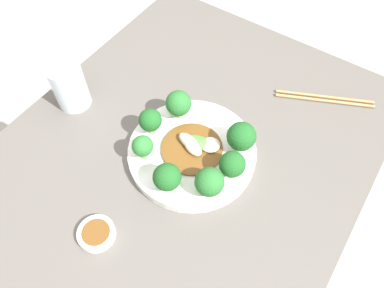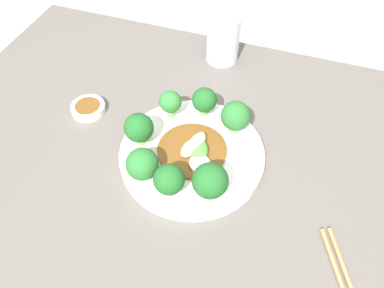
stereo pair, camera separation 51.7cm
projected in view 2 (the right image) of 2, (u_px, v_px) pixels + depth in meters
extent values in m
plane|color=#B7B2A8|center=(181.00, 279.00, 1.26)|extent=(8.00, 8.00, 0.00)
cube|color=#5B5651|center=(178.00, 230.00, 0.99)|extent=(0.98, 0.71, 0.72)
cylinder|color=white|center=(192.00, 155.00, 0.68)|extent=(0.26, 0.26, 0.02)
cylinder|color=#7AAD5B|center=(141.00, 139.00, 0.68)|extent=(0.02, 0.02, 0.02)
sphere|color=#1E5B23|center=(139.00, 128.00, 0.66)|extent=(0.05, 0.05, 0.05)
cylinder|color=#7AAD5B|center=(171.00, 112.00, 0.72)|extent=(0.01, 0.01, 0.02)
sphere|color=#2D7533|center=(170.00, 102.00, 0.70)|extent=(0.04, 0.04, 0.04)
cylinder|color=#89B76B|center=(170.00, 190.00, 0.61)|extent=(0.02, 0.02, 0.02)
sphere|color=#1E5B23|center=(169.00, 179.00, 0.59)|extent=(0.05, 0.05, 0.05)
cylinder|color=#7AAD5B|center=(144.00, 174.00, 0.63)|extent=(0.02, 0.02, 0.01)
sphere|color=#286B2D|center=(142.00, 164.00, 0.61)|extent=(0.06, 0.06, 0.06)
cylinder|color=#70A356|center=(204.00, 110.00, 0.72)|extent=(0.02, 0.02, 0.02)
sphere|color=#1E5B23|center=(204.00, 100.00, 0.70)|extent=(0.05, 0.05, 0.05)
cylinder|color=#70A356|center=(234.00, 127.00, 0.70)|extent=(0.02, 0.02, 0.02)
sphere|color=#286B2D|center=(236.00, 116.00, 0.67)|extent=(0.05, 0.05, 0.05)
cylinder|color=#89B76B|center=(209.00, 192.00, 0.61)|extent=(0.02, 0.02, 0.02)
sphere|color=#1E5B23|center=(210.00, 181.00, 0.58)|extent=(0.06, 0.06, 0.06)
cylinder|color=brown|center=(192.00, 150.00, 0.67)|extent=(0.12, 0.12, 0.01)
ellipsoid|color=beige|center=(196.00, 143.00, 0.67)|extent=(0.03, 0.06, 0.02)
ellipsoid|color=silver|center=(190.00, 148.00, 0.66)|extent=(0.04, 0.05, 0.02)
ellipsoid|color=beige|center=(200.00, 163.00, 0.64)|extent=(0.05, 0.05, 0.02)
ellipsoid|color=#4C933D|center=(199.00, 150.00, 0.66)|extent=(0.05, 0.06, 0.02)
cylinder|color=silver|center=(223.00, 38.00, 0.83)|extent=(0.07, 0.07, 0.11)
cylinder|color=white|center=(88.00, 108.00, 0.76)|extent=(0.07, 0.07, 0.01)
cylinder|color=brown|center=(88.00, 106.00, 0.75)|extent=(0.05, 0.05, 0.00)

